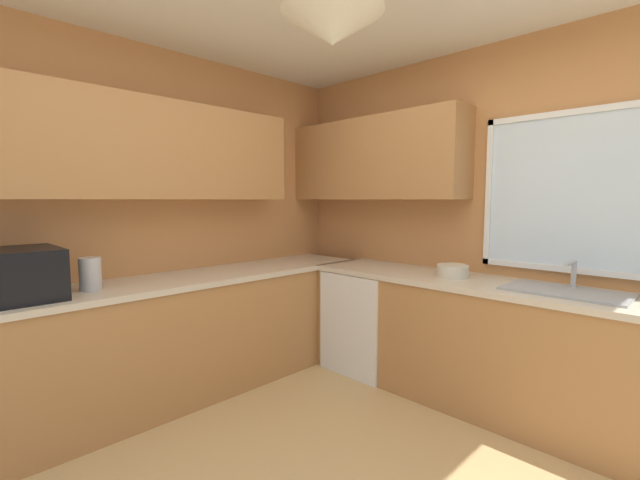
{
  "coord_description": "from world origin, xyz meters",
  "views": [
    {
      "loc": [
        1.26,
        -1.34,
        1.45
      ],
      "look_at": [
        -0.77,
        0.69,
        1.17
      ],
      "focal_mm": 23.52,
      "sensor_mm": 36.0,
      "label": 1
    }
  ],
  "objects_px": {
    "dishwasher": "(369,319)",
    "kettle": "(90,274)",
    "bowl": "(453,271)",
    "sink_assembly": "(566,291)",
    "microwave": "(23,274)"
  },
  "relations": [
    {
      "from": "microwave",
      "to": "sink_assembly",
      "type": "distance_m",
      "value": 3.19
    },
    {
      "from": "bowl",
      "to": "kettle",
      "type": "bearing_deg",
      "value": -124.36
    },
    {
      "from": "microwave",
      "to": "kettle",
      "type": "bearing_deg",
      "value": 86.67
    },
    {
      "from": "microwave",
      "to": "kettle",
      "type": "xyz_separation_m",
      "value": [
        0.02,
        0.34,
        -0.04
      ]
    },
    {
      "from": "sink_assembly",
      "to": "bowl",
      "type": "bearing_deg",
      "value": -179.55
    },
    {
      "from": "kettle",
      "to": "sink_assembly",
      "type": "distance_m",
      "value": 2.93
    },
    {
      "from": "dishwasher",
      "to": "sink_assembly",
      "type": "bearing_deg",
      "value": 1.39
    },
    {
      "from": "dishwasher",
      "to": "kettle",
      "type": "xyz_separation_m",
      "value": [
        -0.64,
        -1.99,
        0.57
      ]
    },
    {
      "from": "dishwasher",
      "to": "kettle",
      "type": "bearing_deg",
      "value": -107.85
    },
    {
      "from": "dishwasher",
      "to": "microwave",
      "type": "distance_m",
      "value": 2.5
    },
    {
      "from": "microwave",
      "to": "bowl",
      "type": "relative_size",
      "value": 2.14
    },
    {
      "from": "dishwasher",
      "to": "bowl",
      "type": "xyz_separation_m",
      "value": [
        0.74,
        0.03,
        0.51
      ]
    },
    {
      "from": "dishwasher",
      "to": "kettle",
      "type": "relative_size",
      "value": 4.07
    },
    {
      "from": "dishwasher",
      "to": "microwave",
      "type": "relative_size",
      "value": 1.75
    },
    {
      "from": "dishwasher",
      "to": "microwave",
      "type": "xyz_separation_m",
      "value": [
        -0.66,
        -2.33,
        0.61
      ]
    }
  ]
}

